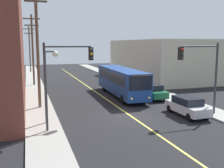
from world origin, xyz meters
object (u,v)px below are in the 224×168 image
Objects in this scene: city_bus at (121,81)px; utility_pole_mid at (33,47)px; utility_pole_near at (37,42)px; traffic_signal_right_corner at (201,65)px; parked_car_green at (152,91)px; parked_car_red at (129,83)px; traffic_signal_left_corner at (66,67)px; street_lamp_left at (49,79)px; parked_car_silver at (187,106)px; utility_pole_far at (30,47)px.

city_bus is 1.22× the size of utility_pole_mid.
utility_pole_near is 14.51m from traffic_signal_right_corner.
utility_pole_near is at bearing -175.68° from parked_car_green.
parked_car_green is 1.01× the size of parked_car_red.
utility_pole_near is at bearing -147.61° from parked_car_red.
traffic_signal_left_corner is 1.09× the size of street_lamp_left.
utility_pole_near is at bearing -89.59° from utility_pole_mid.
parked_car_green is 0.81× the size of street_lamp_left.
traffic_signal_left_corner is (1.87, -19.86, -1.35)m from utility_pole_mid.
traffic_signal_left_corner is (-10.31, -6.24, 3.46)m from parked_car_green.
parked_car_green is 0.45× the size of utility_pole_mid.
city_bus is 2.73× the size of parked_car_green.
traffic_signal_right_corner is at bearing -72.88° from city_bus.
utility_pole_near is at bearing 151.50° from parked_car_silver.
utility_pole_far is 1.60× the size of traffic_signal_right_corner.
traffic_signal_left_corner is at bearing 171.45° from traffic_signal_right_corner.
traffic_signal_right_corner is 1.09× the size of street_lamp_left.
utility_pole_near is at bearing -159.66° from city_bus.
street_lamp_left is at bearing -88.80° from utility_pole_mid.
parked_car_silver and parked_car_green have the same top height.
parked_car_red is 19.26m from street_lamp_left.
utility_pole_near is 5.94m from traffic_signal_left_corner.
utility_pole_near is at bearing 151.10° from traffic_signal_right_corner.
street_lamp_left reaches higher than parked_car_green.
city_bus is 1.27× the size of utility_pole_far.
traffic_signal_right_corner is (0.79, -0.54, 3.46)m from parked_car_silver.
city_bus is 15.07m from utility_pole_mid.
parked_car_green is (0.28, 7.32, 0.00)m from parked_car_silver.
city_bus is at bearing -123.00° from parked_car_red.
traffic_signal_left_corner and traffic_signal_right_corner have the same top height.
utility_pole_near reaches higher than street_lamp_left.
street_lamp_left is at bearing -87.23° from utility_pole_near.
utility_pole_far reaches higher than parked_car_green.
parked_car_red is 0.74× the size of traffic_signal_left_corner.
utility_pole_near is 7.72m from street_lamp_left.
traffic_signal_right_corner is at bearing -88.12° from parked_car_red.
utility_pole_mid is (-11.91, 20.94, 4.82)m from parked_car_silver.
city_bus is 10.94m from utility_pole_near.
utility_pole_far is at bearing 107.66° from city_bus.
utility_pole_near reaches higher than parked_car_red.
traffic_signal_left_corner is at bearing 173.83° from parked_car_silver.
traffic_signal_right_corner is (12.86, -40.74, -1.13)m from utility_pole_far.
traffic_signal_right_corner is (3.21, -10.43, 2.49)m from city_bus.
parked_car_silver is 10.67m from traffic_signal_left_corner.
street_lamp_left is (-11.73, -8.20, 2.90)m from parked_car_green.
parked_car_silver is 7.33m from parked_car_green.
traffic_signal_right_corner is (12.70, -21.48, -1.35)m from utility_pole_mid.
city_bus is at bearing 50.02° from street_lamp_left.
city_bus is at bearing -72.34° from utility_pole_far.
utility_pole_mid is at bearing 95.39° from traffic_signal_left_corner.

